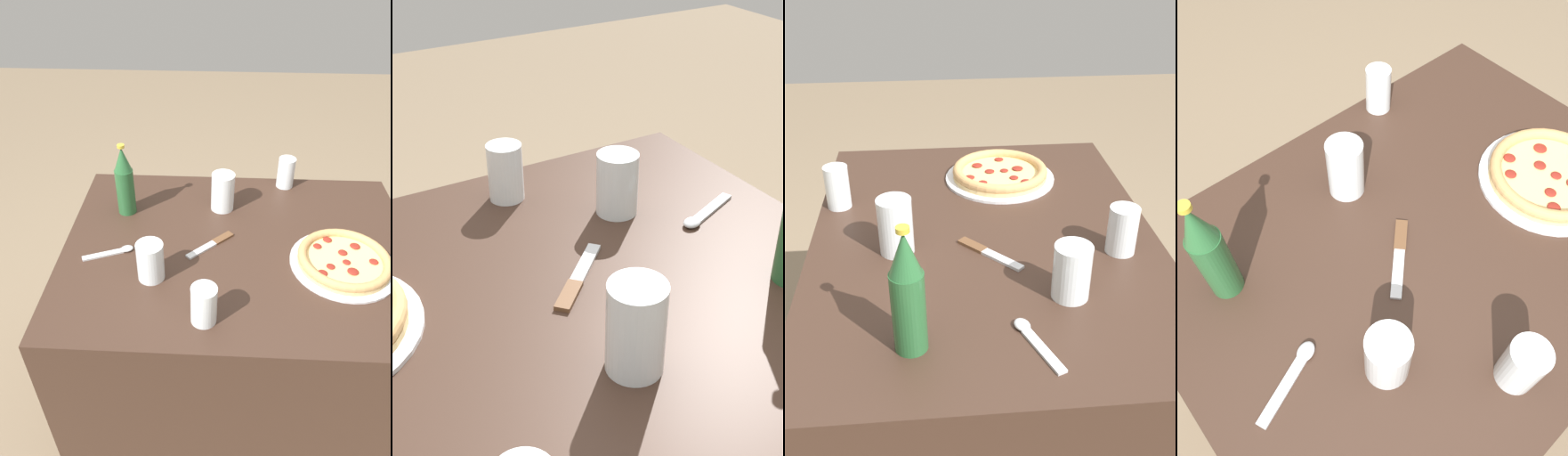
% 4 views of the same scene
% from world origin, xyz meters
% --- Properties ---
extents(ground_plane, '(8.00, 8.00, 0.00)m').
position_xyz_m(ground_plane, '(0.00, 0.00, 0.00)').
color(ground_plane, '#847056').
extents(table, '(1.12, 0.84, 0.75)m').
position_xyz_m(table, '(0.00, 0.00, 0.38)').
color(table, '#3D281E').
rests_on(table, ground_plane).
extents(pizza_margherita, '(0.32, 0.32, 0.04)m').
position_xyz_m(pizza_margherita, '(0.31, -0.08, 0.77)').
color(pizza_margherita, silver).
rests_on(pizza_margherita, table).
extents(glass_red_wine, '(0.08, 0.08, 0.12)m').
position_xyz_m(glass_red_wine, '(-0.26, -0.15, 0.81)').
color(glass_red_wine, white).
rests_on(glass_red_wine, table).
extents(glass_cola, '(0.08, 0.08, 0.14)m').
position_xyz_m(glass_cola, '(-0.06, 0.21, 0.81)').
color(glass_cola, white).
rests_on(glass_cola, table).
extents(glass_iced_tea, '(0.06, 0.06, 0.12)m').
position_xyz_m(glass_iced_tea, '(0.18, 0.37, 0.80)').
color(glass_iced_tea, white).
rests_on(glass_iced_tea, table).
extents(glass_water, '(0.07, 0.07, 0.11)m').
position_xyz_m(glass_water, '(-0.10, -0.31, 0.80)').
color(glass_water, white).
rests_on(glass_water, table).
extents(beer_bottle, '(0.06, 0.06, 0.26)m').
position_xyz_m(beer_bottle, '(-0.39, 0.17, 0.87)').
color(beer_bottle, '#286033').
rests_on(beer_bottle, table).
extents(knife, '(0.15, 0.14, 0.01)m').
position_xyz_m(knife, '(-0.09, 0.00, 0.75)').
color(knife, brown).
rests_on(knife, table).
extents(spoon, '(0.16, 0.08, 0.01)m').
position_xyz_m(spoon, '(-0.39, -0.05, 0.76)').
color(spoon, silver).
rests_on(spoon, table).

